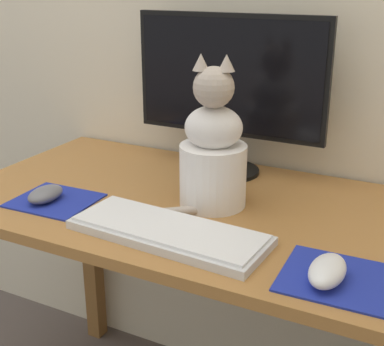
# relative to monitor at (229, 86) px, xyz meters

# --- Properties ---
(desk) EXTENTS (1.27, 0.63, 0.74)m
(desk) POSITION_rel_monitor_xyz_m (0.07, -0.22, -0.34)
(desk) COLOR #A87038
(desk) RESTS_ON ground_plane
(monitor) EXTENTS (0.51, 0.17, 0.41)m
(monitor) POSITION_rel_monitor_xyz_m (0.00, 0.00, 0.00)
(monitor) COLOR black
(monitor) RESTS_ON desk
(keyboard) EXTENTS (0.42, 0.18, 0.02)m
(keyboard) POSITION_rel_monitor_xyz_m (0.04, -0.40, -0.22)
(keyboard) COLOR silver
(keyboard) RESTS_ON desk
(mousepad_left) EXTENTS (0.19, 0.17, 0.00)m
(mousepad_left) POSITION_rel_monitor_xyz_m (-0.28, -0.36, -0.23)
(mousepad_left) COLOR #1E2D9E
(mousepad_left) RESTS_ON desk
(mousepad_right) EXTENTS (0.20, 0.18, 0.00)m
(mousepad_right) POSITION_rel_monitor_xyz_m (0.39, -0.41, -0.23)
(mousepad_right) COLOR #1E2D9E
(mousepad_right) RESTS_ON desk
(computer_mouse_left) EXTENTS (0.06, 0.10, 0.03)m
(computer_mouse_left) POSITION_rel_monitor_xyz_m (-0.30, -0.38, -0.21)
(computer_mouse_left) COLOR slate
(computer_mouse_left) RESTS_ON mousepad_left
(computer_mouse_right) EXTENTS (0.06, 0.11, 0.04)m
(computer_mouse_right) POSITION_rel_monitor_xyz_m (0.37, -0.43, -0.21)
(computer_mouse_right) COLOR white
(computer_mouse_right) RESTS_ON mousepad_right
(cat) EXTENTS (0.19, 0.24, 0.35)m
(cat) POSITION_rel_monitor_xyz_m (0.05, -0.21, -0.11)
(cat) COLOR white
(cat) RESTS_ON desk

